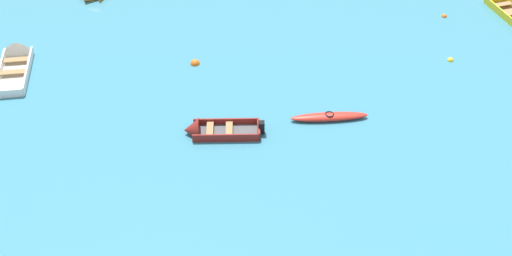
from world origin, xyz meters
The scene contains 7 objects.
rowboat_yellow_back_row_right centered at (11.76, 34.94, 0.19)m, with size 2.96×4.23×1.15m.
rowboat_white_outer_right centered at (-12.86, 24.74, 0.20)m, with size 2.62×4.54×1.29m.
kayak_red_midfield_right centered at (3.11, 22.81, 0.16)m, with size 3.55×1.44×0.33m.
rowboat_maroon_distant_center centered at (-2.03, 20.86, 0.18)m, with size 3.60×1.75×1.06m.
mooring_buoy_far_field centered at (8.72, 28.75, 0.00)m, with size 0.33×0.33×0.33m, color yellow.
mooring_buoy_outer_edge centered at (8.57, 33.26, 0.00)m, with size 0.30×0.30×0.30m, color orange.
mooring_buoy_between_boats_right centered at (-3.98, 26.15, 0.00)m, with size 0.48×0.48×0.48m, color orange.
Camera 1 is at (4.14, -1.50, 18.99)m, focal length 47.62 mm.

